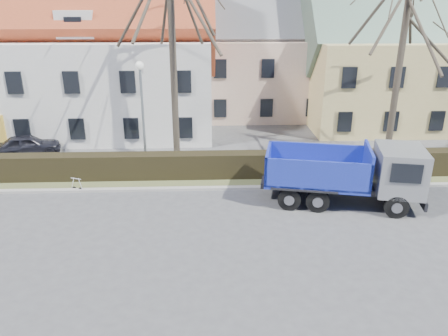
{
  "coord_description": "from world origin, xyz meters",
  "views": [
    {
      "loc": [
        -0.26,
        -14.74,
        8.6
      ],
      "look_at": [
        0.45,
        3.31,
        1.6
      ],
      "focal_mm": 35.0,
      "sensor_mm": 36.0,
      "label": 1
    }
  ],
  "objects_px": {
    "dump_truck": "(337,173)",
    "cart_frame": "(73,183)",
    "streetlight": "(143,119)",
    "parked_car_a": "(28,145)"
  },
  "relations": [
    {
      "from": "dump_truck",
      "to": "cart_frame",
      "type": "bearing_deg",
      "value": -176.69
    },
    {
      "from": "dump_truck",
      "to": "streetlight",
      "type": "xyz_separation_m",
      "value": [
        -8.97,
        4.06,
        1.52
      ]
    },
    {
      "from": "dump_truck",
      "to": "streetlight",
      "type": "height_order",
      "value": "streetlight"
    },
    {
      "from": "dump_truck",
      "to": "parked_car_a",
      "type": "distance_m",
      "value": 17.77
    },
    {
      "from": "streetlight",
      "to": "cart_frame",
      "type": "distance_m",
      "value": 4.7
    },
    {
      "from": "streetlight",
      "to": "dump_truck",
      "type": "bearing_deg",
      "value": -24.35
    },
    {
      "from": "dump_truck",
      "to": "streetlight",
      "type": "relative_size",
      "value": 1.2
    },
    {
      "from": "dump_truck",
      "to": "cart_frame",
      "type": "distance_m",
      "value": 12.4
    },
    {
      "from": "parked_car_a",
      "to": "dump_truck",
      "type": "bearing_deg",
      "value": -132.08
    },
    {
      "from": "dump_truck",
      "to": "parked_car_a",
      "type": "xyz_separation_m",
      "value": [
        -16.27,
        7.1,
        -0.8
      ]
    }
  ]
}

